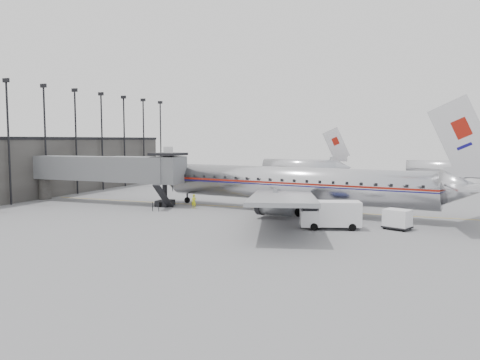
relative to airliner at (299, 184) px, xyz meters
The scene contains 12 objects.
ground 8.75m from the airliner, 145.44° to the right, with size 160.00×160.00×0.00m, color slate.
terminal 41.12m from the airliner, behind, with size 12.00×46.00×8.00m, color #3A3735.
apron_line 5.02m from the airliner, 160.25° to the left, with size 0.15×60.00×0.01m, color gold.
jet_bridge 23.46m from the airliner, behind, with size 21.00×6.20×7.10m.
floodlight_masts 35.66m from the airliner, 166.30° to the left, with size 0.90×42.25×15.25m.
distant_aircraft_near 38.31m from the airliner, 102.89° to the left, with size 16.39×3.20×10.26m.
distant_aircraft_mid 44.88m from the airliner, 67.12° to the left, with size 16.39×3.20×10.26m.
airliner is the anchor object (origin of this frame).
service_van 9.92m from the airliner, 59.25° to the right, with size 5.63×3.49×2.48m.
baggage_cart_navy 6.82m from the airliner, 36.73° to the right, with size 2.28×1.92×1.57m.
baggage_cart_white 12.59m from the airliner, 31.90° to the right, with size 2.76×2.47×1.78m.
ramp_worker 12.24m from the airliner, behind, with size 0.60×0.39×1.65m, color #BFC617.
Camera 1 is at (18.66, -45.13, 7.98)m, focal length 35.00 mm.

